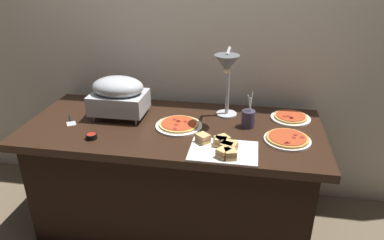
{
  "coord_description": "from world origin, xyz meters",
  "views": [
    {
      "loc": [
        0.47,
        -2.01,
        1.76
      ],
      "look_at": [
        0.13,
        0.0,
        0.81
      ],
      "focal_mm": 33.42,
      "sensor_mm": 36.0,
      "label": 1
    }
  ],
  "objects_px": {
    "sandwich_platter": "(223,148)",
    "sauce_cup_near": "(91,136)",
    "pizza_plate_front": "(287,139)",
    "utensil_holder": "(248,118)",
    "pizza_plate_raised_stand": "(179,125)",
    "serving_spatula": "(71,121)",
    "chafing_dish": "(118,95)",
    "pizza_plate_center": "(291,117)",
    "heat_lamp": "(227,70)"
  },
  "relations": [
    {
      "from": "sandwich_platter",
      "to": "heat_lamp",
      "type": "bearing_deg",
      "value": 93.16
    },
    {
      "from": "serving_spatula",
      "to": "sandwich_platter",
      "type": "bearing_deg",
      "value": -12.24
    },
    {
      "from": "heat_lamp",
      "to": "serving_spatula",
      "type": "relative_size",
      "value": 2.9
    },
    {
      "from": "heat_lamp",
      "to": "pizza_plate_front",
      "type": "distance_m",
      "value": 0.55
    },
    {
      "from": "serving_spatula",
      "to": "chafing_dish",
      "type": "bearing_deg",
      "value": 25.29
    },
    {
      "from": "pizza_plate_front",
      "to": "sauce_cup_near",
      "type": "height_order",
      "value": "same"
    },
    {
      "from": "sandwich_platter",
      "to": "sauce_cup_near",
      "type": "bearing_deg",
      "value": 178.61
    },
    {
      "from": "pizza_plate_raised_stand",
      "to": "sauce_cup_near",
      "type": "xyz_separation_m",
      "value": [
        -0.48,
        -0.25,
        0.0
      ]
    },
    {
      "from": "chafing_dish",
      "to": "sauce_cup_near",
      "type": "xyz_separation_m",
      "value": [
        -0.05,
        -0.34,
        -0.14
      ]
    },
    {
      "from": "chafing_dish",
      "to": "sauce_cup_near",
      "type": "distance_m",
      "value": 0.37
    },
    {
      "from": "heat_lamp",
      "to": "sauce_cup_near",
      "type": "bearing_deg",
      "value": -155.94
    },
    {
      "from": "pizza_plate_raised_stand",
      "to": "sauce_cup_near",
      "type": "relative_size",
      "value": 4.47
    },
    {
      "from": "heat_lamp",
      "to": "pizza_plate_front",
      "type": "xyz_separation_m",
      "value": [
        0.38,
        -0.17,
        -0.35
      ]
    },
    {
      "from": "heat_lamp",
      "to": "utensil_holder",
      "type": "height_order",
      "value": "heat_lamp"
    },
    {
      "from": "heat_lamp",
      "to": "pizza_plate_center",
      "type": "distance_m",
      "value": 0.57
    },
    {
      "from": "pizza_plate_front",
      "to": "chafing_dish",
      "type": "bearing_deg",
      "value": 171.11
    },
    {
      "from": "heat_lamp",
      "to": "pizza_plate_center",
      "type": "height_order",
      "value": "heat_lamp"
    },
    {
      "from": "pizza_plate_raised_stand",
      "to": "chafing_dish",
      "type": "bearing_deg",
      "value": 167.68
    },
    {
      "from": "chafing_dish",
      "to": "sauce_cup_near",
      "type": "height_order",
      "value": "chafing_dish"
    },
    {
      "from": "pizza_plate_front",
      "to": "sauce_cup_near",
      "type": "xyz_separation_m",
      "value": [
        -1.15,
        -0.17,
        0.0
      ]
    },
    {
      "from": "heat_lamp",
      "to": "utensil_holder",
      "type": "relative_size",
      "value": 2.04
    },
    {
      "from": "pizza_plate_raised_stand",
      "to": "serving_spatula",
      "type": "bearing_deg",
      "value": -176.39
    },
    {
      "from": "sandwich_platter",
      "to": "sauce_cup_near",
      "type": "height_order",
      "value": "sandwich_platter"
    },
    {
      "from": "pizza_plate_front",
      "to": "pizza_plate_center",
      "type": "bearing_deg",
      "value": 82.45
    },
    {
      "from": "pizza_plate_center",
      "to": "chafing_dish",
      "type": "bearing_deg",
      "value": -172.53
    },
    {
      "from": "pizza_plate_front",
      "to": "utensil_holder",
      "type": "xyz_separation_m",
      "value": [
        -0.23,
        0.15,
        0.05
      ]
    },
    {
      "from": "heat_lamp",
      "to": "sandwich_platter",
      "type": "relative_size",
      "value": 1.25
    },
    {
      "from": "sandwich_platter",
      "to": "serving_spatula",
      "type": "bearing_deg",
      "value": 167.76
    },
    {
      "from": "utensil_holder",
      "to": "serving_spatula",
      "type": "bearing_deg",
      "value": -174.05
    },
    {
      "from": "pizza_plate_front",
      "to": "pizza_plate_center",
      "type": "height_order",
      "value": "same"
    },
    {
      "from": "pizza_plate_center",
      "to": "sandwich_platter",
      "type": "bearing_deg",
      "value": -128.67
    },
    {
      "from": "pizza_plate_raised_stand",
      "to": "serving_spatula",
      "type": "height_order",
      "value": "pizza_plate_raised_stand"
    },
    {
      "from": "chafing_dish",
      "to": "pizza_plate_center",
      "type": "height_order",
      "value": "chafing_dish"
    },
    {
      "from": "chafing_dish",
      "to": "sandwich_platter",
      "type": "distance_m",
      "value": 0.82
    },
    {
      "from": "heat_lamp",
      "to": "pizza_plate_center",
      "type": "relative_size",
      "value": 1.81
    },
    {
      "from": "pizza_plate_front",
      "to": "utensil_holder",
      "type": "height_order",
      "value": "utensil_holder"
    },
    {
      "from": "pizza_plate_center",
      "to": "sandwich_platter",
      "type": "height_order",
      "value": "sandwich_platter"
    },
    {
      "from": "pizza_plate_front",
      "to": "sandwich_platter",
      "type": "height_order",
      "value": "sandwich_platter"
    },
    {
      "from": "chafing_dish",
      "to": "serving_spatula",
      "type": "bearing_deg",
      "value": -154.71
    },
    {
      "from": "sandwich_platter",
      "to": "utensil_holder",
      "type": "bearing_deg",
      "value": 69.26
    },
    {
      "from": "sandwich_platter",
      "to": "utensil_holder",
      "type": "distance_m",
      "value": 0.37
    },
    {
      "from": "pizza_plate_raised_stand",
      "to": "utensil_holder",
      "type": "distance_m",
      "value": 0.44
    },
    {
      "from": "chafing_dish",
      "to": "sandwich_platter",
      "type": "relative_size",
      "value": 0.95
    },
    {
      "from": "pizza_plate_front",
      "to": "sandwich_platter",
      "type": "relative_size",
      "value": 0.72
    },
    {
      "from": "heat_lamp",
      "to": "serving_spatula",
      "type": "xyz_separation_m",
      "value": [
        -1.0,
        -0.14,
        -0.36
      ]
    },
    {
      "from": "pizza_plate_raised_stand",
      "to": "sandwich_platter",
      "type": "bearing_deg",
      "value": -41.26
    },
    {
      "from": "chafing_dish",
      "to": "pizza_plate_center",
      "type": "xyz_separation_m",
      "value": [
        1.13,
        0.15,
        -0.14
      ]
    },
    {
      "from": "serving_spatula",
      "to": "pizza_plate_raised_stand",
      "type": "bearing_deg",
      "value": 3.61
    },
    {
      "from": "sauce_cup_near",
      "to": "serving_spatula",
      "type": "bearing_deg",
      "value": 139.52
    },
    {
      "from": "pizza_plate_front",
      "to": "pizza_plate_raised_stand",
      "type": "xyz_separation_m",
      "value": [
        -0.67,
        0.08,
        -0.0
      ]
    }
  ]
}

